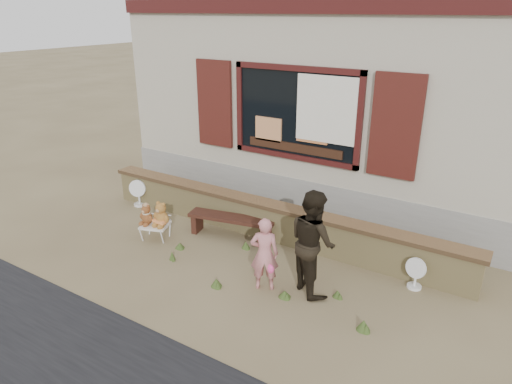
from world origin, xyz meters
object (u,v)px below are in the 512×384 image
Objects in this scene: teddy_bear_left at (147,214)px; teddy_bear_right at (162,213)px; folding_chair at (155,226)px; child at (264,254)px; adult at (313,242)px; bench at (232,222)px.

teddy_bear_right is (0.26, 0.09, 0.03)m from teddy_bear_left.
teddy_bear_right is (0.13, 0.05, 0.25)m from folding_chair.
teddy_bear_left is 0.85× the size of teddy_bear_right.
child is (2.29, -0.35, 0.05)m from teddy_bear_right.
adult is (2.88, -0.02, 0.27)m from teddy_bear_right.
adult is (0.59, 0.33, 0.21)m from child.
folding_chair is at bearing -0.00° from teddy_bear_left.
teddy_bear_right reaches higher than folding_chair.
teddy_bear_right is at bearing -36.22° from child.
adult is (1.90, -0.74, 0.48)m from bench.
teddy_bear_left is at bearing -180.00° from teddy_bear_right.
teddy_bear_right is (-0.98, -0.72, 0.21)m from bench.
adult reaches higher than folding_chair.
folding_chair is 2.46m from child.
adult is at bearing -19.82° from teddy_bear_right.
adult is at bearing -178.38° from child.
folding_chair is at bearing 36.15° from adult.
teddy_bear_left is 0.34× the size of child.
teddy_bear_left is at bearing -33.28° from child.
teddy_bear_left is 3.16m from adult.
child reaches higher than teddy_bear_left.
bench is 2.10m from adult.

